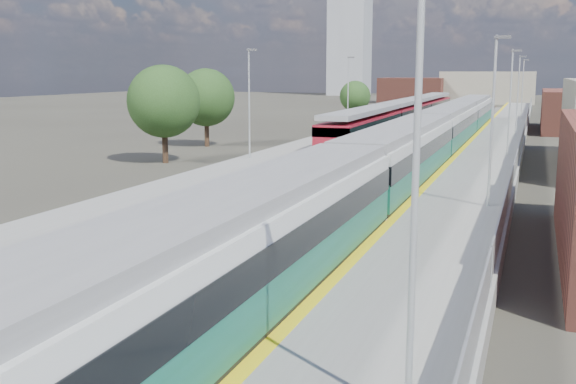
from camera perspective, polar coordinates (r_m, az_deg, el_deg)
The scene contains 11 objects.
ground at distance 59.86m, azimuth 11.99°, elevation 3.26°, with size 320.00×320.00×0.00m, color #47443A.
ballast_bed at distance 62.66m, azimuth 10.28°, elevation 3.64°, with size 10.50×155.00×0.06m, color #565451.
tracks at distance 64.20m, azimuth 11.07°, elevation 3.84°, with size 8.96×160.00×0.17m.
platform_right at distance 61.77m, azimuth 17.20°, elevation 3.73°, with size 4.70×155.00×8.52m.
platform_left at distance 64.10m, azimuth 4.28°, elevation 4.36°, with size 4.30×155.00×8.52m.
buildings at distance 149.87m, azimuth 10.16°, elevation 11.43°, with size 72.00×185.50×40.00m.
green_train at distance 48.25m, azimuth 11.90°, elevation 4.49°, with size 3.07×85.38×3.38m.
red_train at distance 77.80m, azimuth 9.90°, elevation 6.48°, with size 2.92×59.10×3.68m.
tree_a at distance 52.49m, azimuth -10.48°, elevation 7.54°, with size 5.53×5.53×7.50m.
tree_b at distance 63.71m, azimuth -6.95°, elevation 7.94°, with size 5.37×5.37×7.28m.
tree_c at distance 94.00m, azimuth 5.70°, elevation 8.06°, with size 4.24×4.24×5.75m.
Camera 1 is at (8.37, -8.86, 6.95)m, focal length 42.00 mm.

